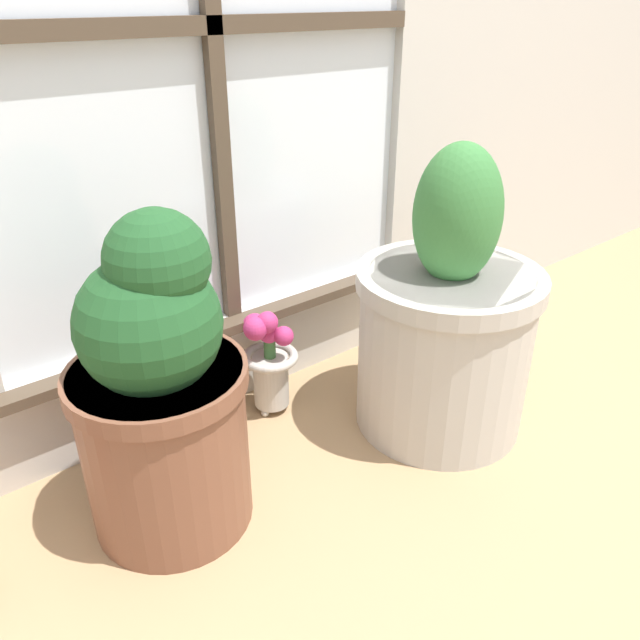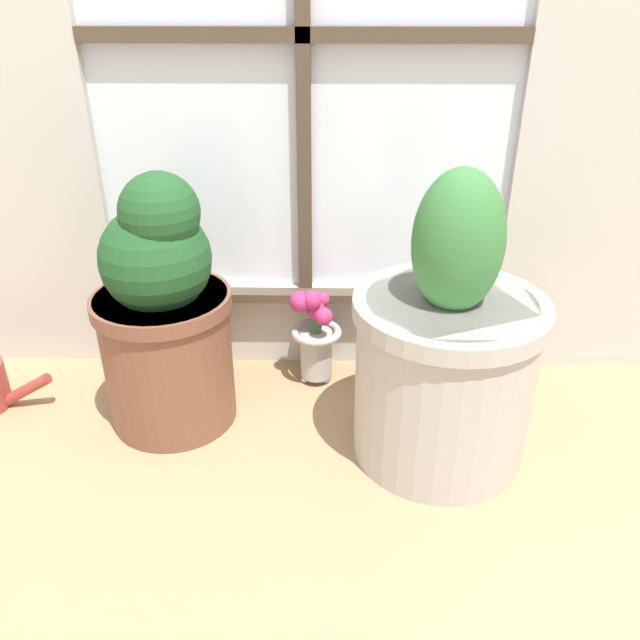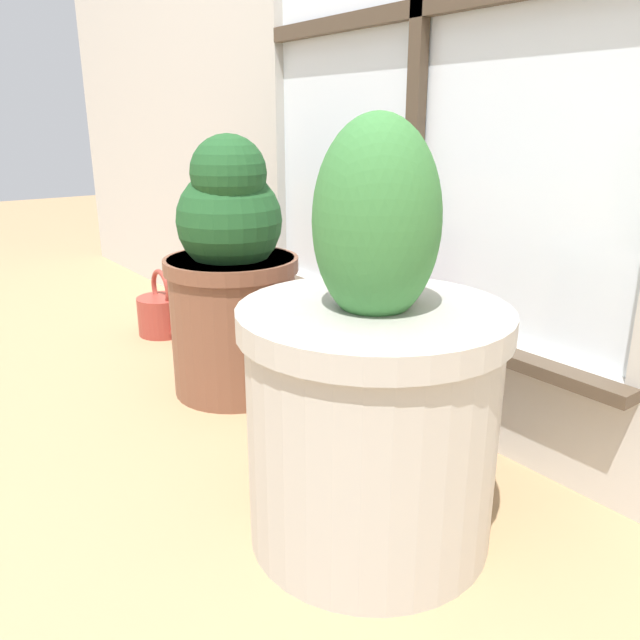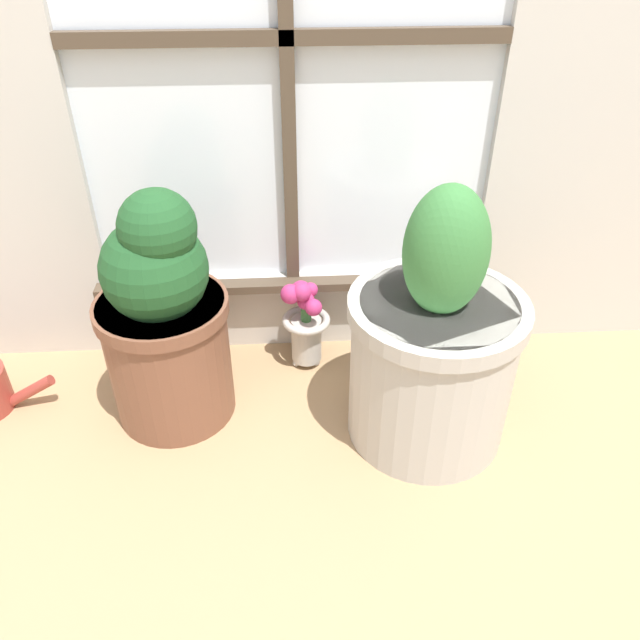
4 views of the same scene
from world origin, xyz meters
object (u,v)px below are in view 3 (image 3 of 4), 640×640
at_px(potted_plant_left, 232,279).
at_px(flower_vase, 380,358).
at_px(watering_can, 163,314).
at_px(potted_plant_right, 372,389).

bearing_deg(potted_plant_left, flower_vase, 26.62).
relative_size(flower_vase, watering_can, 0.99).
bearing_deg(potted_plant_right, flower_vase, 135.65).
height_order(potted_plant_left, flower_vase, potted_plant_left).
bearing_deg(flower_vase, potted_plant_right, -44.35).
xyz_separation_m(potted_plant_left, potted_plant_right, (0.65, -0.11, -0.03)).
bearing_deg(flower_vase, potted_plant_left, -153.38).
distance_m(potted_plant_left, watering_can, 0.57).
distance_m(flower_vase, watering_can, 0.89).
xyz_separation_m(flower_vase, watering_can, (-0.88, -0.15, -0.08)).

